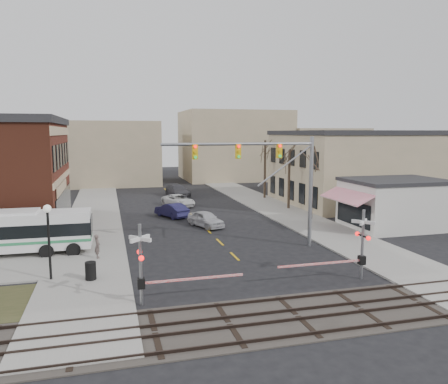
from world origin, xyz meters
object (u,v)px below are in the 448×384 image
(pedestrian_near, at_px, (97,246))
(rr_crossing_east, at_px, (356,246))
(traffic_signal_mast, at_px, (273,168))
(rr_crossing_west, at_px, (150,265))
(car_d, at_px, (178,191))
(car_a, at_px, (206,219))
(pedestrian_far, at_px, (70,236))
(trash_bin, at_px, (91,271))
(car_c, at_px, (179,200))
(street_lamp, at_px, (48,226))
(car_b, at_px, (172,210))
(transit_bus, at_px, (3,232))

(pedestrian_near, bearing_deg, rr_crossing_east, -126.60)
(traffic_signal_mast, height_order, rr_crossing_west, traffic_signal_mast)
(rr_crossing_west, height_order, pedestrian_near, rr_crossing_west)
(car_d, bearing_deg, car_a, -101.66)
(car_d, relative_size, pedestrian_far, 3.56)
(trash_bin, bearing_deg, car_d, 72.42)
(traffic_signal_mast, distance_m, car_c, 20.81)
(traffic_signal_mast, relative_size, car_d, 2.06)
(car_c, bearing_deg, car_a, -107.77)
(traffic_signal_mast, height_order, car_c, traffic_signal_mast)
(pedestrian_far, bearing_deg, street_lamp, -144.90)
(car_b, xyz_separation_m, car_c, (1.68, 6.29, -0.05))
(transit_bus, height_order, trash_bin, transit_bus)
(pedestrian_far, bearing_deg, rr_crossing_west, -120.55)
(traffic_signal_mast, distance_m, rr_crossing_east, 8.64)
(pedestrian_near, bearing_deg, pedestrian_far, 21.04)
(rr_crossing_west, height_order, rr_crossing_east, same)
(transit_bus, xyz_separation_m, rr_crossing_east, (20.24, -10.27, 0.31))
(car_a, bearing_deg, rr_crossing_west, -132.52)
(rr_crossing_west, xyz_separation_m, car_d, (6.91, 35.15, -1.20))
(street_lamp, height_order, car_c, street_lamp)
(transit_bus, relative_size, car_c, 2.42)
(street_lamp, bearing_deg, transit_bus, 120.72)
(car_c, bearing_deg, transit_bus, -151.20)
(rr_crossing_east, distance_m, car_b, 22.30)
(car_c, bearing_deg, rr_crossing_west, -122.51)
(car_a, xyz_separation_m, car_d, (0.47, 18.68, 0.07))
(car_a, xyz_separation_m, car_c, (-0.59, 11.49, -0.04))
(rr_crossing_east, height_order, car_a, rr_crossing_east)
(car_b, xyz_separation_m, pedestrian_near, (-6.78, -13.18, 0.20))
(trash_bin, xyz_separation_m, pedestrian_far, (-1.71, 7.99, 0.24))
(transit_bus, relative_size, street_lamp, 2.69)
(car_a, height_order, car_c, car_a)
(car_b, distance_m, car_d, 13.76)
(car_c, distance_m, car_d, 7.27)
(rr_crossing_east, bearing_deg, traffic_signal_mast, 105.88)
(rr_crossing_west, bearing_deg, rr_crossing_east, 3.28)
(car_c, bearing_deg, car_b, -125.65)
(car_b, xyz_separation_m, car_d, (2.74, 13.48, 0.07))
(car_a, distance_m, pedestrian_near, 12.07)
(transit_bus, distance_m, street_lamp, 7.26)
(traffic_signal_mast, distance_m, trash_bin, 13.93)
(rr_crossing_west, relative_size, trash_bin, 5.56)
(car_d, bearing_deg, car_c, -108.59)
(rr_crossing_east, bearing_deg, car_d, 97.64)
(rr_crossing_west, bearing_deg, pedestrian_far, 110.80)
(car_b, distance_m, pedestrian_near, 14.83)
(rr_crossing_west, bearing_deg, street_lamp, 136.46)
(rr_crossing_east, xyz_separation_m, car_c, (-5.68, 27.30, -1.31))
(pedestrian_far, bearing_deg, trash_bin, -129.25)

